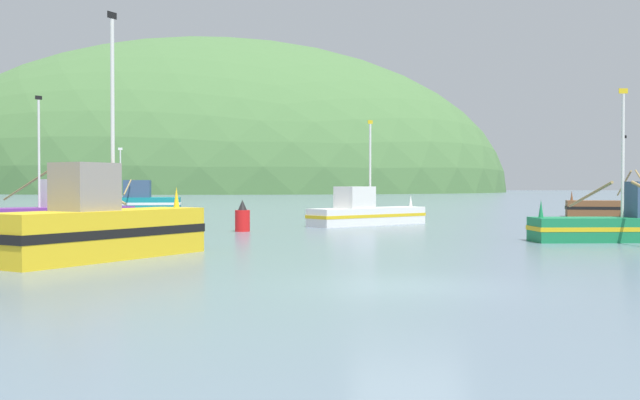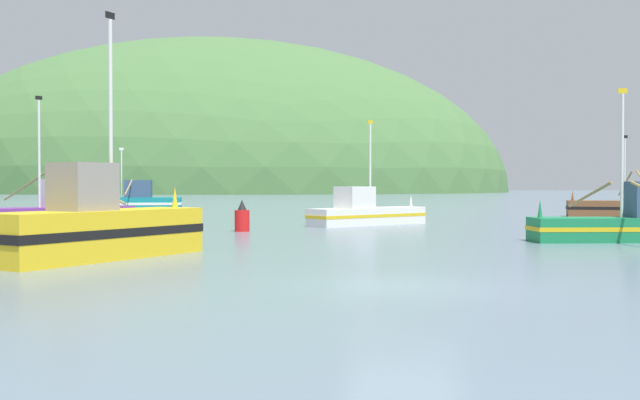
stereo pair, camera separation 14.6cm
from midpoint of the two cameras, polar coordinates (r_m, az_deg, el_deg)
The scene contains 9 objects.
ground_plane at distance 16.59m, azimuth 6.51°, elevation -6.58°, with size 600.00×600.00×0.00m, color slate.
hill_mid_right at distance 249.58m, azimuth -8.31°, elevation 0.62°, with size 191.87×153.50×98.01m, color #47703D.
fishing_boat_purple at distance 41.64m, azimuth -19.41°, elevation -0.86°, with size 9.93×10.60×6.83m.
fishing_boat_green at distance 31.81m, azimuth 22.27°, elevation -1.63°, with size 7.15×10.80×6.02m.
fishing_boat_brown at distance 56.16m, azimuth 22.74°, elevation -0.44°, with size 9.09×13.70×5.68m.
fishing_boat_teal at distance 65.36m, azimuth -14.10°, elevation -0.09°, with size 8.27×11.75×5.39m.
fishing_boat_yellow at distance 23.42m, azimuth -16.54°, elevation -2.10°, with size 5.42×7.16×7.50m.
fishing_boat_white at distance 41.69m, azimuth 3.41°, elevation -0.97°, with size 7.01×6.26×5.85m.
channel_buoy at distance 36.04m, azimuth -6.05°, elevation -1.40°, with size 0.72×0.72×1.53m.
Camera 1 is at (-2.09, -16.31, 2.23)m, focal length 41.99 mm.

